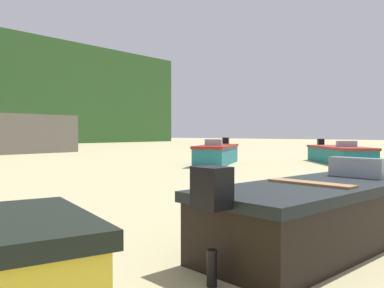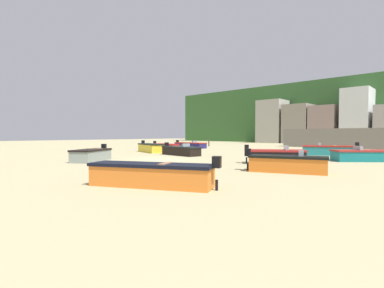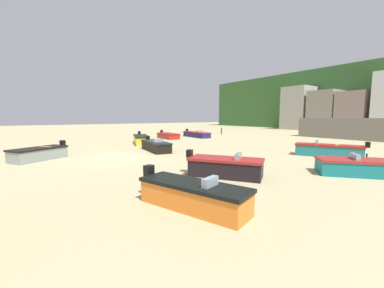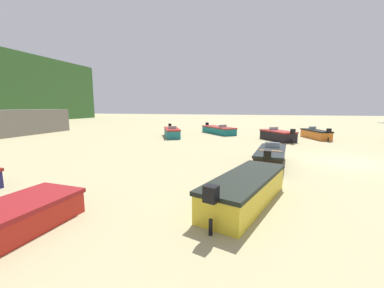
# 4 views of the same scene
# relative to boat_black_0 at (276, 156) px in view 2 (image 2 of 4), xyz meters

# --- Properties ---
(ground_plane) EXTENTS (160.00, 160.00, 0.00)m
(ground_plane) POSITION_rel_boat_black_0_xyz_m (-8.27, -3.06, -0.48)
(ground_plane) COLOR tan
(headland_hill) EXTENTS (90.00, 32.00, 13.82)m
(headland_hill) POSITION_rel_boat_black_0_xyz_m (-8.27, 62.94, 6.44)
(headland_hill) COLOR #325D2C
(headland_hill) RESTS_ON ground
(harbor_pier) EXTENTS (14.53, 2.40, 2.78)m
(harbor_pier) POSITION_rel_boat_black_0_xyz_m (-4.13, 26.94, 0.91)
(harbor_pier) COLOR slate
(harbor_pier) RESTS_ON ground
(townhouse_far_left) EXTENTS (5.72, 5.51, 9.71)m
(townhouse_far_left) POSITION_rel_boat_black_0_xyz_m (-22.41, 43.70, 4.38)
(townhouse_far_left) COLOR #A09D90
(townhouse_far_left) RESTS_ON ground
(townhouse_centre_left) EXTENTS (5.34, 6.31, 8.31)m
(townhouse_centre_left) POSITION_rel_boat_black_0_xyz_m (-16.34, 44.10, 3.68)
(townhouse_centre_left) COLOR gray
(townhouse_centre_left) RESTS_ON ground
(townhouse_centre_right) EXTENTS (5.05, 5.07, 7.69)m
(townhouse_centre_right) POSITION_rel_boat_black_0_xyz_m (-10.91, 43.48, 3.37)
(townhouse_centre_right) COLOR gray
(townhouse_centre_right) RESTS_ON ground
(townhouse_right) EXTENTS (4.80, 6.13, 10.57)m
(townhouse_right) POSITION_rel_boat_black_0_xyz_m (-5.13, 44.01, 4.81)
(townhouse_right) COLOR silver
(townhouse_right) RESTS_ON ground
(boat_black_0) EXTENTS (3.84, 3.24, 1.24)m
(boat_black_0) POSITION_rel_boat_black_0_xyz_m (0.00, 0.00, 0.00)
(boat_black_0) COLOR black
(boat_black_0) RESTS_ON ground
(boat_teal_1) EXTENTS (4.65, 3.11, 1.22)m
(boat_teal_1) POSITION_rel_boat_black_0_xyz_m (0.07, 10.36, -0.01)
(boat_teal_1) COLOR #1F7178
(boat_teal_1) RESTS_ON ground
(boat_teal_2) EXTENTS (4.98, 4.57, 1.14)m
(boat_teal_2) POSITION_rel_boat_black_0_xyz_m (4.24, 6.14, -0.05)
(boat_teal_2) COLOR #156E73
(boat_teal_2) RESTS_ON ground
(boat_red_3) EXTENTS (4.46, 1.94, 1.04)m
(boat_red_3) POSITION_rel_boat_black_0_xyz_m (-19.51, 7.75, -0.11)
(boat_red_3) COLOR #B42118
(boat_red_3) RESTS_ON ground
(boat_orange_4) EXTENTS (4.81, 3.08, 1.18)m
(boat_orange_4) POSITION_rel_boat_black_0_xyz_m (0.43, -10.92, -0.03)
(boat_orange_4) COLOR orange
(boat_orange_4) RESTS_ON ground
(boat_yellow_5) EXTENTS (4.71, 2.72, 1.25)m
(boat_yellow_5) POSITION_rel_boat_black_0_xyz_m (-15.69, 2.22, -0.00)
(boat_yellow_5) COLOR gold
(boat_yellow_5) RESTS_ON ground
(boat_black_6) EXTENTS (4.64, 1.94, 1.15)m
(boat_black_6) POSITION_rel_boat_black_0_xyz_m (-9.97, 1.14, -0.05)
(boat_black_6) COLOR black
(boat_black_6) RESTS_ON ground
(boat_navy_7) EXTENTS (5.49, 1.86, 1.10)m
(boat_navy_7) POSITION_rel_boat_black_0_xyz_m (-19.03, 12.18, -0.07)
(boat_navy_7) COLOR navy
(boat_navy_7) RESTS_ON ground
(boat_orange_8) EXTENTS (4.11, 2.33, 1.17)m
(boat_orange_8) POSITION_rel_boat_black_0_xyz_m (2.42, -3.72, -0.03)
(boat_orange_8) COLOR orange
(boat_orange_8) RESTS_ON ground
(boat_grey_9) EXTENTS (3.09, 3.72, 1.19)m
(boat_grey_9) POSITION_rel_boat_black_0_xyz_m (-10.60, -7.35, -0.03)
(boat_grey_9) COLOR gray
(boat_grey_9) RESTS_ON ground
(mooring_post_near_water) EXTENTS (0.20, 0.20, 1.07)m
(mooring_post_near_water) POSITION_rel_boat_black_0_xyz_m (-21.05, 18.89, 0.06)
(mooring_post_near_water) COLOR #443929
(mooring_post_near_water) RESTS_ON ground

